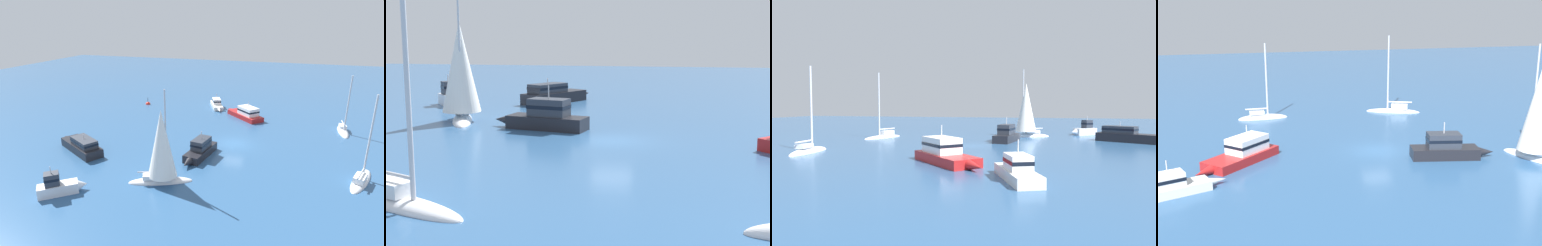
% 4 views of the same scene
% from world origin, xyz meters
% --- Properties ---
extents(ground_plane, '(160.00, 160.00, 0.00)m').
position_xyz_m(ground_plane, '(0.00, 0.00, 0.00)').
color(ground_plane, '#2D5684').
extents(launch, '(6.99, 2.82, 3.03)m').
position_xyz_m(launch, '(5.07, -3.13, 0.83)').
color(launch, black).
rests_on(launch, ground).
extents(motor_cruiser, '(6.79, 6.83, 2.92)m').
position_xyz_m(motor_cruiser, '(-11.34, -0.11, 0.79)').
color(motor_cruiser, '#B21E1E').
rests_on(motor_cruiser, ground).
extents(yacht, '(3.80, 6.40, 9.80)m').
position_xyz_m(yacht, '(11.96, -5.02, 3.51)').
color(yacht, white).
rests_on(yacht, ground).
extents(sloop, '(5.35, 1.43, 8.66)m').
position_xyz_m(sloop, '(-8.83, 14.03, 0.23)').
color(sloop, white).
rests_on(sloop, ground).
extents(ketch, '(6.22, 3.53, 9.10)m').
position_xyz_m(ketch, '(6.10, 13.76, 0.27)').
color(ketch, white).
rests_on(ketch, ground).
extents(cabin_cruiser, '(6.43, 3.44, 2.47)m').
position_xyz_m(cabin_cruiser, '(-16.09, -6.00, 0.60)').
color(cabin_cruiser, silver).
rests_on(cabin_cruiser, ground).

